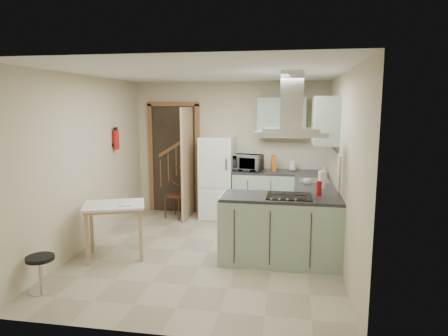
% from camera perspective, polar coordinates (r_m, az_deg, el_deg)
% --- Properties ---
extents(floor, '(4.20, 4.20, 0.00)m').
position_cam_1_polar(floor, '(5.82, -2.31, -11.91)').
color(floor, tan).
rests_on(floor, ground).
extents(ceiling, '(4.20, 4.20, 0.00)m').
position_cam_1_polar(ceiling, '(5.45, -2.48, 13.44)').
color(ceiling, silver).
rests_on(ceiling, back_wall).
extents(back_wall, '(3.60, 0.00, 3.60)m').
position_cam_1_polar(back_wall, '(7.55, 0.93, 2.74)').
color(back_wall, beige).
rests_on(back_wall, floor).
extents(left_wall, '(0.00, 4.20, 4.20)m').
position_cam_1_polar(left_wall, '(6.13, -19.08, 0.75)').
color(left_wall, beige).
rests_on(left_wall, floor).
extents(right_wall, '(0.00, 4.20, 4.20)m').
position_cam_1_polar(right_wall, '(5.42, 16.56, -0.16)').
color(right_wall, beige).
rests_on(right_wall, floor).
extents(doorway, '(1.10, 0.12, 2.10)m').
position_cam_1_polar(doorway, '(7.79, -7.14, 1.38)').
color(doorway, brown).
rests_on(doorway, floor).
extents(fridge, '(0.60, 0.60, 1.50)m').
position_cam_1_polar(fridge, '(7.36, -0.97, -1.36)').
color(fridge, white).
rests_on(fridge, floor).
extents(counter_back, '(1.08, 0.60, 0.90)m').
position_cam_1_polar(counter_back, '(7.32, 5.68, -3.87)').
color(counter_back, '#9EB2A0').
rests_on(counter_back, floor).
extents(counter_right, '(0.60, 1.95, 0.90)m').
position_cam_1_polar(counter_right, '(6.66, 12.53, -5.36)').
color(counter_right, '#9EB2A0').
rests_on(counter_right, floor).
extents(splashback, '(1.68, 0.02, 0.50)m').
position_cam_1_polar(splashback, '(7.47, 8.22, 1.80)').
color(splashback, beige).
rests_on(splashback, counter_back).
extents(wall_cabinet_back, '(0.85, 0.35, 0.70)m').
position_cam_1_polar(wall_cabinet_back, '(7.25, 8.23, 7.14)').
color(wall_cabinet_back, '#9EB2A0').
rests_on(wall_cabinet_back, back_wall).
extents(wall_cabinet_right, '(0.35, 0.90, 0.70)m').
position_cam_1_polar(wall_cabinet_right, '(6.19, 14.27, 6.63)').
color(wall_cabinet_right, '#9EB2A0').
rests_on(wall_cabinet_right, right_wall).
extents(peninsula, '(1.55, 0.65, 0.90)m').
position_cam_1_polar(peninsula, '(5.39, 8.10, -8.67)').
color(peninsula, '#9EB2A0').
rests_on(peninsula, floor).
extents(hob, '(0.58, 0.50, 0.01)m').
position_cam_1_polar(hob, '(5.27, 9.30, -3.97)').
color(hob, black).
rests_on(hob, peninsula).
extents(extractor_hood, '(0.90, 0.55, 0.10)m').
position_cam_1_polar(extractor_hood, '(5.15, 9.53, 4.89)').
color(extractor_hood, silver).
rests_on(extractor_hood, ceiling).
extents(sink, '(0.45, 0.40, 0.01)m').
position_cam_1_polar(sink, '(6.39, 12.75, -1.79)').
color(sink, silver).
rests_on(sink, counter_right).
extents(fire_extinguisher, '(0.10, 0.10, 0.32)m').
position_cam_1_polar(fire_extinguisher, '(6.87, -15.16, 3.89)').
color(fire_extinguisher, '#B2140F').
rests_on(fire_extinguisher, left_wall).
extents(drop_leaf_table, '(0.96, 0.85, 0.75)m').
position_cam_1_polar(drop_leaf_table, '(5.74, -15.27, -8.61)').
color(drop_leaf_table, '#CBBD7D').
rests_on(drop_leaf_table, floor).
extents(bentwood_chair, '(0.48, 0.48, 0.85)m').
position_cam_1_polar(bentwood_chair, '(7.44, -6.79, -3.87)').
color(bentwood_chair, '#50201A').
rests_on(bentwood_chair, floor).
extents(stool, '(0.38, 0.38, 0.42)m').
position_cam_1_polar(stool, '(5.06, -24.66, -13.55)').
color(stool, black).
rests_on(stool, floor).
extents(microwave, '(0.58, 0.46, 0.28)m').
position_cam_1_polar(microwave, '(7.23, 3.36, 0.78)').
color(microwave, black).
rests_on(microwave, counter_back).
extents(kettle, '(0.15, 0.15, 0.19)m').
position_cam_1_polar(kettle, '(7.29, 9.77, 0.36)').
color(kettle, white).
rests_on(kettle, counter_back).
extents(cereal_box, '(0.10, 0.19, 0.27)m').
position_cam_1_polar(cereal_box, '(7.26, 7.10, 0.70)').
color(cereal_box, orange).
rests_on(cereal_box, counter_back).
extents(soap_bottle, '(0.08, 0.08, 0.17)m').
position_cam_1_polar(soap_bottle, '(6.92, 14.09, -0.33)').
color(soap_bottle, '#A6A9B2').
rests_on(soap_bottle, counter_right).
extents(paper_towel, '(0.12, 0.12, 0.26)m').
position_cam_1_polar(paper_towel, '(5.82, 13.78, -1.62)').
color(paper_towel, silver).
rests_on(paper_towel, counter_right).
extents(cup, '(0.13, 0.13, 0.09)m').
position_cam_1_polar(cup, '(6.08, 11.80, -1.91)').
color(cup, silver).
rests_on(cup, counter_right).
extents(red_bottle, '(0.08, 0.08, 0.19)m').
position_cam_1_polar(red_bottle, '(5.39, 13.43, -2.84)').
color(red_bottle, '#B7100F').
rests_on(red_bottle, peninsula).
extents(book, '(0.22, 0.25, 0.09)m').
position_cam_1_polar(book, '(5.55, -14.67, -4.66)').
color(book, '#9F4935').
rests_on(book, drop_leaf_table).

